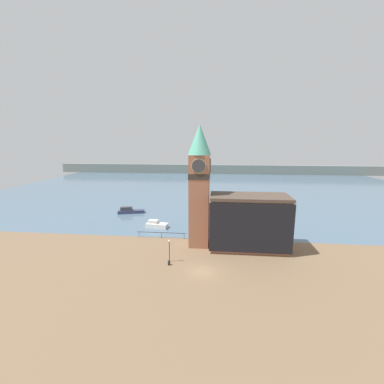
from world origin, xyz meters
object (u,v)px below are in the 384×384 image
boat_near (156,225)px  boat_far (130,211)px  clock_tower (199,183)px  lamp_post (169,246)px  mooring_bollard_near (169,262)px  pier_building (249,222)px

boat_near → boat_far: 13.85m
clock_tower → lamp_post: size_ratio=5.92×
boat_far → mooring_bollard_near: boat_far is taller
lamp_post → clock_tower: bearing=60.2°
pier_building → boat_far: 33.69m
pier_building → boat_near: (-18.11, 8.88, -4.03)m
boat_near → lamp_post: bearing=-61.9°
pier_building → boat_near: bearing=153.9°
pier_building → lamp_post: 14.13m
pier_building → boat_far: pier_building is taller
boat_near → clock_tower: bearing=-33.1°
mooring_bollard_near → lamp_post: size_ratio=0.22×
clock_tower → boat_near: 16.51m
clock_tower → pier_building: bearing=-3.7°
pier_building → boat_far: (-27.45, 19.12, -4.03)m
clock_tower → boat_near: size_ratio=4.44×
pier_building → mooring_bollard_near: bearing=-148.8°
pier_building → boat_near: pier_building is taller
clock_tower → pier_building: (8.42, -0.54, -6.42)m
clock_tower → boat_far: bearing=135.7°
lamp_post → boat_near: bearing=110.5°
boat_near → mooring_bollard_near: boat_near is taller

